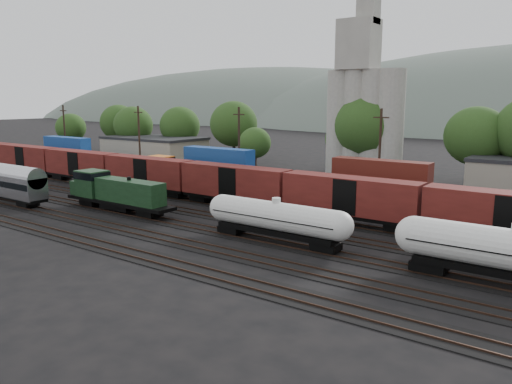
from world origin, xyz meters
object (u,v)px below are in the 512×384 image
Objects in this scene: green_locomotive at (114,191)px; grain_silo at (363,111)px; orange_locomotive at (181,173)px; tank_car_a at (276,218)px.

green_locomotive is 44.00m from grain_silo.
orange_locomotive is at bearing 102.78° from green_locomotive.
grain_silo is at bearing 71.98° from green_locomotive.
grain_silo is (16.74, 26.00, 8.71)m from orange_locomotive.
grain_silo is (13.34, 41.00, 8.79)m from green_locomotive.
grain_silo reaches higher than tank_car_a.
green_locomotive is at bearing -108.02° from grain_silo.
grain_silo is (-9.76, 41.00, 8.85)m from tank_car_a.
tank_car_a is 0.53× the size of grain_silo.
green_locomotive is at bearing -180.00° from tank_car_a.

